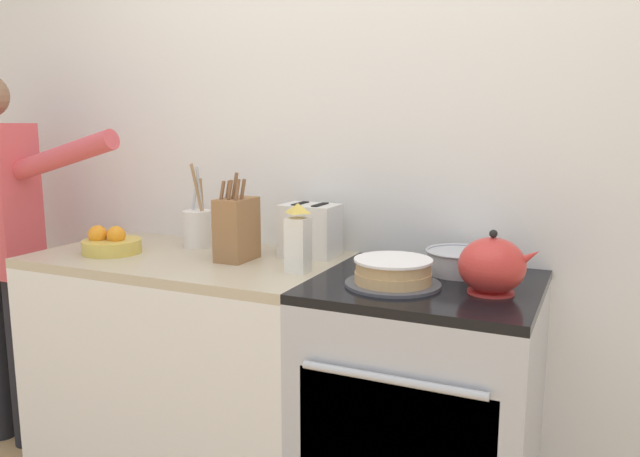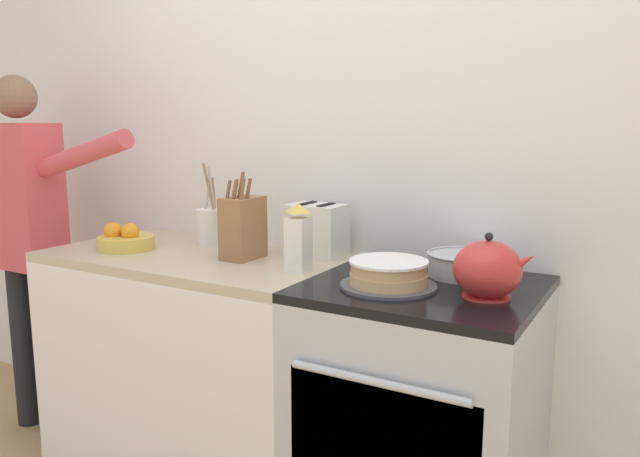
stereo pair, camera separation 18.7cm
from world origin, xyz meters
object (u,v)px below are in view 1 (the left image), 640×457
at_px(stove_range, 422,418).
at_px(mixing_bowl, 461,261).
at_px(fruit_bowl, 111,244).
at_px(milk_carton, 298,240).
at_px(utensil_crock, 197,227).
at_px(tea_kettle, 493,266).
at_px(toaster, 310,230).
at_px(layer_cake, 393,273).
at_px(knife_block, 237,229).

distance_m(stove_range, mixing_bowl, 0.53).
relative_size(fruit_bowl, milk_carton, 0.95).
relative_size(utensil_crock, fruit_bowl, 1.52).
bearing_deg(tea_kettle, milk_carton, -179.21).
relative_size(fruit_bowl, toaster, 1.01).
bearing_deg(mixing_bowl, layer_cake, -122.35).
height_order(knife_block, toaster, knife_block).
relative_size(knife_block, milk_carton, 1.37).
distance_m(knife_block, utensil_crock, 0.31).
distance_m(stove_range, knife_block, 0.91).
height_order(fruit_bowl, milk_carton, milk_carton).
bearing_deg(mixing_bowl, tea_kettle, -56.62).
height_order(tea_kettle, toaster, toaster).
height_order(toaster, milk_carton, milk_carton).
bearing_deg(fruit_bowl, utensil_crock, 45.23).
distance_m(utensil_crock, fruit_bowl, 0.34).
xyz_separation_m(layer_cake, utensil_crock, (-0.90, 0.24, 0.04)).
bearing_deg(layer_cake, fruit_bowl, 179.56).
bearing_deg(utensil_crock, layer_cake, -15.20).
bearing_deg(fruit_bowl, tea_kettle, 1.25).
bearing_deg(fruit_bowl, layer_cake, -0.44).
xyz_separation_m(fruit_bowl, toaster, (0.72, 0.27, 0.06)).
distance_m(utensil_crock, toaster, 0.48).
distance_m(tea_kettle, toaster, 0.75).
relative_size(tea_kettle, toaster, 1.08).
distance_m(toaster, milk_carton, 0.26).
relative_size(mixing_bowl, milk_carton, 1.01).
relative_size(layer_cake, knife_block, 0.93).
relative_size(layer_cake, tea_kettle, 1.24).
xyz_separation_m(layer_cake, fruit_bowl, (-1.13, 0.01, -0.00)).
distance_m(layer_cake, mixing_bowl, 0.29).
height_order(stove_range, fruit_bowl, fruit_bowl).
bearing_deg(fruit_bowl, stove_range, 3.67).
bearing_deg(fruit_bowl, knife_block, 10.98).
xyz_separation_m(stove_range, toaster, (-0.50, 0.20, 0.56)).
xyz_separation_m(toaster, milk_carton, (0.08, -0.25, 0.01)).
distance_m(layer_cake, utensil_crock, 0.93).
distance_m(stove_range, utensil_crock, 1.13).
bearing_deg(fruit_bowl, toaster, 20.94).
bearing_deg(milk_carton, tea_kettle, 0.79).
bearing_deg(milk_carton, mixing_bowl, 23.34).
xyz_separation_m(fruit_bowl, milk_carton, (0.79, 0.02, 0.08)).
relative_size(knife_block, fruit_bowl, 1.44).
xyz_separation_m(tea_kettle, mixing_bowl, (-0.14, 0.21, -0.04)).
bearing_deg(utensil_crock, tea_kettle, -9.74).
xyz_separation_m(utensil_crock, milk_carton, (0.56, -0.21, 0.03)).
bearing_deg(stove_range, knife_block, 178.37).
height_order(layer_cake, toaster, toaster).
distance_m(stove_range, milk_carton, 0.71).
height_order(mixing_bowl, milk_carton, milk_carton).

